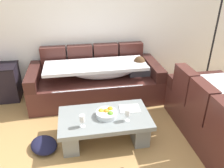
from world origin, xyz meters
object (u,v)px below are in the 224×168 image
Objects in this scene: floor_lamp at (214,33)px; wine_glass_near_right at (127,113)px; wine_glass_near_left at (82,119)px; couch_near_window at (222,119)px; couch_along_wall at (98,81)px; crumpled_garment at (44,145)px; open_magazine at (130,109)px; coffee_table at (105,125)px; fruit_bowl at (107,113)px.

wine_glass_near_right is at bearing -146.24° from floor_lamp.
wine_glass_near_left is 1.00× the size of wine_glass_near_right.
wine_glass_near_right is at bearing 84.78° from couch_near_window.
floor_lamp is at bearing -3.12° from couch_along_wall.
couch_along_wall reaches higher than wine_glass_near_right.
open_magazine is at bearing 8.00° from crumpled_garment.
open_magazine reaches higher than coffee_table.
floor_lamp reaches higher than coffee_table.
open_magazine is (-1.18, 0.37, 0.05)m from couch_near_window.
coffee_table is 4.29× the size of fruit_bowl.
open_magazine is 0.70× the size of crumpled_garment.
open_magazine is at bearing 22.93° from wine_glass_near_left.
floor_lamp is 4.88× the size of crumpled_garment.
wine_glass_near_left is 0.42× the size of crumpled_garment.
couch_near_window is 1.29m from wine_glass_near_right.
crumpled_garment is (-0.85, -1.21, -0.27)m from couch_along_wall.
couch_along_wall is at bearing 54.85° from crumpled_garment.
floor_lamp reaches higher than crumpled_garment.
couch_near_window reaches higher than fruit_bowl.
couch_along_wall is 13.55× the size of wine_glass_near_left.
wine_glass_near_left is (-1.84, 0.09, 0.16)m from couch_near_window.
couch_along_wall reaches higher than fruit_bowl.
wine_glass_near_right is at bearing 2.34° from wine_glass_near_left.
floor_lamp is (2.03, 1.05, 0.69)m from fruit_bowl.
wine_glass_near_right is 2.24m from floor_lamp.
fruit_bowl reaches higher than open_magazine.
wine_glass_near_right reaches higher than fruit_bowl.
coffee_table is 2.47m from floor_lamp.
couch_near_window is at bearing -9.57° from coffee_table.
couch_near_window is (1.50, -1.42, 0.00)m from couch_along_wall.
floor_lamp is 3.25m from crumpled_garment.
couch_along_wall is 2.07m from couch_near_window.
coffee_table reaches higher than crumpled_garment.
open_magazine is 2.07m from floor_lamp.
wine_glass_near_right is (-1.28, 0.12, 0.16)m from couch_near_window.
floor_lamp is (2.06, 1.05, 0.88)m from coffee_table.
floor_lamp is at bearing 27.34° from fruit_bowl.
crumpled_garment is at bearing 84.98° from couch_near_window.
open_magazine is at bearing 72.46° from couch_near_window.
coffee_table is 3.00× the size of crumpled_garment.
crumpled_garment is at bearing -176.23° from coffee_table.
couch_near_window is at bearing -2.90° from wine_glass_near_left.
floor_lamp reaches higher than wine_glass_near_right.
coffee_table is at bearing -158.16° from open_magazine.
coffee_table is 0.41m from open_magazine.
couch_along_wall is 1.28× the size of couch_near_window.
couch_along_wall is at bearing 112.07° from open_magazine.
crumpled_garment is at bearing 167.61° from wine_glass_near_left.
couch_near_window is 6.27× the size of open_magazine.
coffee_table is 4.29× the size of open_magazine.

